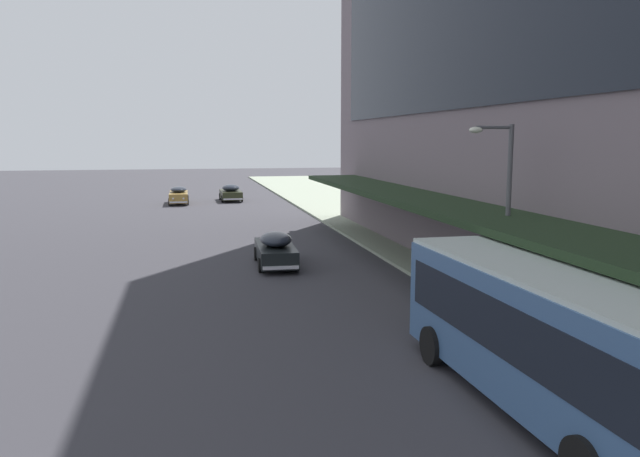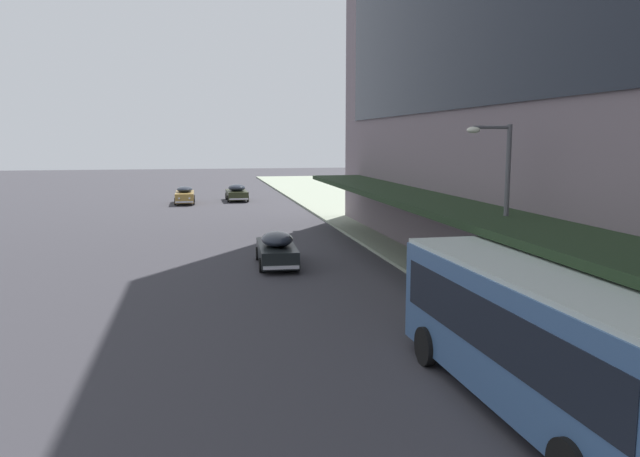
{
  "view_description": "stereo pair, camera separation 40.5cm",
  "coord_description": "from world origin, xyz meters",
  "px_view_note": "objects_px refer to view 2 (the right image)",
  "views": [
    {
      "loc": [
        -3.16,
        -4.93,
        5.77
      ],
      "look_at": [
        2.04,
        19.41,
        2.2
      ],
      "focal_mm": 35.0,
      "sensor_mm": 36.0,
      "label": 1
    },
    {
      "loc": [
        -2.76,
        -5.01,
        5.77
      ],
      "look_at": [
        2.04,
        19.41,
        2.2
      ],
      "focal_mm": 35.0,
      "sensor_mm": 36.0,
      "label": 2
    }
  ],
  "objects_px": {
    "sedan_trailing_near": "(185,195)",
    "sedan_oncoming_rear": "(237,193)",
    "transit_bus_kerbside_front": "(542,333)",
    "street_lamp": "(501,204)",
    "sedan_far_back": "(277,249)"
  },
  "relations": [
    {
      "from": "sedan_trailing_near",
      "to": "sedan_far_back",
      "type": "xyz_separation_m",
      "value": [
        4.66,
        -29.53,
        0.01
      ]
    },
    {
      "from": "sedan_trailing_near",
      "to": "sedan_oncoming_rear",
      "type": "height_order",
      "value": "sedan_oncoming_rear"
    },
    {
      "from": "sedan_oncoming_rear",
      "to": "street_lamp",
      "type": "relative_size",
      "value": 0.76
    },
    {
      "from": "transit_bus_kerbside_front",
      "to": "sedan_oncoming_rear",
      "type": "xyz_separation_m",
      "value": [
        -3.35,
        47.74,
        -1.0
      ]
    },
    {
      "from": "transit_bus_kerbside_front",
      "to": "sedan_far_back",
      "type": "bearing_deg",
      "value": 101.82
    },
    {
      "from": "transit_bus_kerbside_front",
      "to": "sedan_oncoming_rear",
      "type": "relative_size",
      "value": 2.06
    },
    {
      "from": "transit_bus_kerbside_front",
      "to": "street_lamp",
      "type": "height_order",
      "value": "street_lamp"
    },
    {
      "from": "sedan_trailing_near",
      "to": "sedan_far_back",
      "type": "distance_m",
      "value": 29.9
    },
    {
      "from": "sedan_oncoming_rear",
      "to": "sedan_trailing_near",
      "type": "bearing_deg",
      "value": -161.61
    },
    {
      "from": "sedan_trailing_near",
      "to": "transit_bus_kerbside_front",
      "type": "bearing_deg",
      "value": -80.0
    },
    {
      "from": "transit_bus_kerbside_front",
      "to": "sedan_trailing_near",
      "type": "height_order",
      "value": "transit_bus_kerbside_front"
    },
    {
      "from": "transit_bus_kerbside_front",
      "to": "street_lamp",
      "type": "relative_size",
      "value": 1.57
    },
    {
      "from": "sedan_trailing_near",
      "to": "street_lamp",
      "type": "xyz_separation_m",
      "value": [
        10.52,
        -39.54,
        2.97
      ]
    },
    {
      "from": "sedan_far_back",
      "to": "transit_bus_kerbside_front",
      "type": "bearing_deg",
      "value": -78.18
    },
    {
      "from": "sedan_far_back",
      "to": "street_lamp",
      "type": "bearing_deg",
      "value": -59.65
    }
  ]
}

